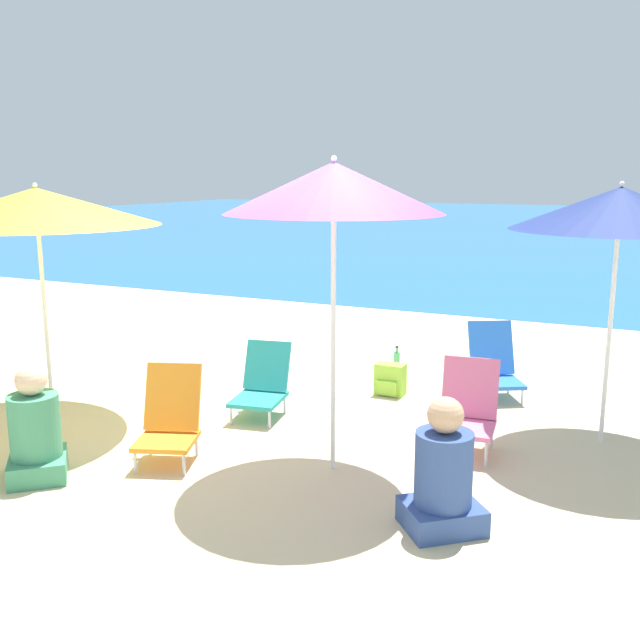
{
  "coord_description": "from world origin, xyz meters",
  "views": [
    {
      "loc": [
        2.51,
        -4.67,
        2.13
      ],
      "look_at": [
        0.19,
        0.26,
        1.0
      ],
      "focal_mm": 40.0,
      "sensor_mm": 36.0,
      "label": 1
    }
  ],
  "objects_px": {
    "beach_umbrella_yellow": "(37,207)",
    "person_seated_far": "(35,433)",
    "beach_chair_teal": "(262,384)",
    "beach_chair_orange": "(170,417)",
    "backpack_lime": "(390,380)",
    "beach_umbrella_navy": "(620,209)",
    "water_bottle": "(397,359)",
    "beach_umbrella_purple": "(334,188)",
    "beach_chair_pink": "(468,408)",
    "beach_chair_blue": "(494,364)",
    "person_seated_near": "(443,477)"
  },
  "relations": [
    {
      "from": "beach_umbrella_yellow",
      "to": "water_bottle",
      "type": "height_order",
      "value": "beach_umbrella_yellow"
    },
    {
      "from": "beach_chair_orange",
      "to": "backpack_lime",
      "type": "bearing_deg",
      "value": 45.9
    },
    {
      "from": "beach_umbrella_navy",
      "to": "water_bottle",
      "type": "xyz_separation_m",
      "value": [
        -2.24,
        1.43,
        -1.77
      ]
    },
    {
      "from": "beach_chair_blue",
      "to": "water_bottle",
      "type": "distance_m",
      "value": 1.35
    },
    {
      "from": "beach_chair_orange",
      "to": "backpack_lime",
      "type": "distance_m",
      "value": 2.41
    },
    {
      "from": "beach_umbrella_navy",
      "to": "person_seated_far",
      "type": "relative_size",
      "value": 2.49
    },
    {
      "from": "beach_umbrella_yellow",
      "to": "person_seated_far",
      "type": "relative_size",
      "value": 2.47
    },
    {
      "from": "beach_umbrella_purple",
      "to": "beach_chair_teal",
      "type": "bearing_deg",
      "value": 142.15
    },
    {
      "from": "beach_umbrella_purple",
      "to": "person_seated_far",
      "type": "bearing_deg",
      "value": -150.47
    },
    {
      "from": "beach_umbrella_purple",
      "to": "water_bottle",
      "type": "bearing_deg",
      "value": 99.87
    },
    {
      "from": "backpack_lime",
      "to": "person_seated_near",
      "type": "bearing_deg",
      "value": -63.56
    },
    {
      "from": "water_bottle",
      "to": "person_seated_far",
      "type": "bearing_deg",
      "value": -108.99
    },
    {
      "from": "beach_chair_orange",
      "to": "beach_chair_teal",
      "type": "distance_m",
      "value": 1.18
    },
    {
      "from": "beach_umbrella_purple",
      "to": "beach_umbrella_navy",
      "type": "height_order",
      "value": "beach_umbrella_purple"
    },
    {
      "from": "backpack_lime",
      "to": "beach_umbrella_navy",
      "type": "bearing_deg",
      "value": -12.52
    },
    {
      "from": "beach_umbrella_yellow",
      "to": "backpack_lime",
      "type": "xyz_separation_m",
      "value": [
        2.47,
        1.9,
        -1.7
      ]
    },
    {
      "from": "beach_chair_blue",
      "to": "backpack_lime",
      "type": "xyz_separation_m",
      "value": [
        -0.91,
        -0.41,
        -0.17
      ]
    },
    {
      "from": "beach_chair_teal",
      "to": "beach_chair_blue",
      "type": "bearing_deg",
      "value": 29.19
    },
    {
      "from": "beach_umbrella_purple",
      "to": "beach_chair_pink",
      "type": "bearing_deg",
      "value": 44.47
    },
    {
      "from": "beach_umbrella_purple",
      "to": "backpack_lime",
      "type": "distance_m",
      "value": 2.64
    },
    {
      "from": "beach_chair_pink",
      "to": "person_seated_far",
      "type": "distance_m",
      "value": 3.2
    },
    {
      "from": "person_seated_far",
      "to": "beach_umbrella_yellow",
      "type": "bearing_deg",
      "value": 88.18
    },
    {
      "from": "beach_umbrella_purple",
      "to": "beach_umbrella_navy",
      "type": "bearing_deg",
      "value": 39.09
    },
    {
      "from": "beach_umbrella_yellow",
      "to": "beach_chair_orange",
      "type": "relative_size",
      "value": 2.91
    },
    {
      "from": "person_seated_far",
      "to": "beach_chair_teal",
      "type": "bearing_deg",
      "value": 24.39
    },
    {
      "from": "person_seated_near",
      "to": "water_bottle",
      "type": "height_order",
      "value": "person_seated_near"
    },
    {
      "from": "person_seated_near",
      "to": "person_seated_far",
      "type": "bearing_deg",
      "value": -120.47
    },
    {
      "from": "beach_chair_pink",
      "to": "person_seated_near",
      "type": "distance_m",
      "value": 1.34
    },
    {
      "from": "beach_chair_teal",
      "to": "beach_chair_blue",
      "type": "relative_size",
      "value": 0.93
    },
    {
      "from": "beach_chair_teal",
      "to": "person_seated_far",
      "type": "distance_m",
      "value": 2.02
    },
    {
      "from": "beach_umbrella_navy",
      "to": "water_bottle",
      "type": "bearing_deg",
      "value": 147.38
    },
    {
      "from": "beach_umbrella_navy",
      "to": "beach_umbrella_purple",
      "type": "bearing_deg",
      "value": -140.91
    },
    {
      "from": "beach_chair_orange",
      "to": "person_seated_near",
      "type": "xyz_separation_m",
      "value": [
        2.16,
        -0.19,
        0.01
      ]
    },
    {
      "from": "beach_umbrella_navy",
      "to": "water_bottle",
      "type": "height_order",
      "value": "beach_umbrella_navy"
    },
    {
      "from": "beach_chair_orange",
      "to": "beach_chair_blue",
      "type": "relative_size",
      "value": 0.99
    },
    {
      "from": "beach_umbrella_purple",
      "to": "beach_umbrella_yellow",
      "type": "xyz_separation_m",
      "value": [
        -2.69,
        -0.05,
        -0.17
      ]
    },
    {
      "from": "beach_chair_blue",
      "to": "water_bottle",
      "type": "xyz_separation_m",
      "value": [
        -1.19,
        0.59,
        -0.22
      ]
    },
    {
      "from": "beach_chair_teal",
      "to": "water_bottle",
      "type": "relative_size",
      "value": 2.76
    },
    {
      "from": "beach_chair_blue",
      "to": "beach_chair_pink",
      "type": "relative_size",
      "value": 1.0
    },
    {
      "from": "beach_chair_orange",
      "to": "beach_chair_teal",
      "type": "height_order",
      "value": "beach_chair_orange"
    },
    {
      "from": "beach_chair_blue",
      "to": "beach_chair_pink",
      "type": "height_order",
      "value": "beach_chair_pink"
    },
    {
      "from": "beach_umbrella_navy",
      "to": "beach_chair_blue",
      "type": "distance_m",
      "value": 2.05
    },
    {
      "from": "beach_chair_orange",
      "to": "beach_chair_pink",
      "type": "distance_m",
      "value": 2.29
    },
    {
      "from": "backpack_lime",
      "to": "water_bottle",
      "type": "xyz_separation_m",
      "value": [
        -0.28,
        1.0,
        -0.06
      ]
    },
    {
      "from": "beach_chair_pink",
      "to": "beach_umbrella_navy",
      "type": "bearing_deg",
      "value": 27.69
    },
    {
      "from": "beach_chair_orange",
      "to": "backpack_lime",
      "type": "relative_size",
      "value": 2.27
    },
    {
      "from": "beach_umbrella_navy",
      "to": "beach_chair_teal",
      "type": "distance_m",
      "value": 3.27
    },
    {
      "from": "beach_umbrella_yellow",
      "to": "beach_chair_blue",
      "type": "bearing_deg",
      "value": 34.29
    },
    {
      "from": "beach_umbrella_navy",
      "to": "beach_chair_orange",
      "type": "relative_size",
      "value": 2.93
    },
    {
      "from": "person_seated_near",
      "to": "beach_chair_pink",
      "type": "bearing_deg",
      "value": 147.01
    }
  ]
}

